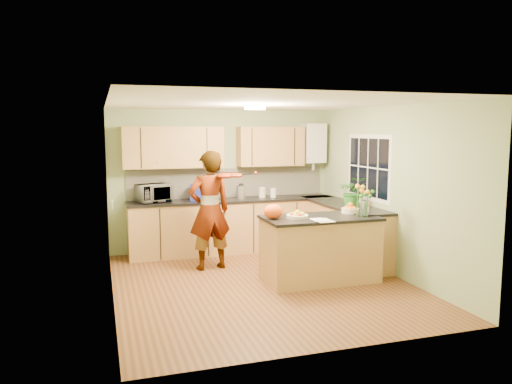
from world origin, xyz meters
name	(u,v)px	position (x,y,z in m)	size (l,w,h in m)	color
floor	(261,284)	(0.00, 0.00, 0.00)	(4.50, 4.50, 0.00)	#523117
ceiling	(262,103)	(0.00, 0.00, 2.50)	(4.00, 4.50, 0.02)	white
wall_back	(223,180)	(0.00, 2.25, 1.25)	(4.00, 0.02, 2.50)	#94AD7B
wall_front	(336,225)	(0.00, -2.25, 1.25)	(4.00, 0.02, 2.50)	#94AD7B
wall_left	(110,202)	(-2.00, 0.00, 1.25)	(0.02, 4.50, 2.50)	#94AD7B
wall_right	(389,190)	(2.00, 0.00, 1.25)	(0.02, 4.50, 2.50)	#94AD7B
back_counter	(233,225)	(0.10, 1.95, 0.47)	(3.64, 0.62, 0.94)	#AB7C44
right_counter	(343,232)	(1.70, 0.85, 0.47)	(0.62, 2.24, 0.94)	#AB7C44
splashback	(228,183)	(0.10, 2.23, 1.20)	(3.60, 0.02, 0.52)	beige
upper_cabinets	(215,147)	(-0.18, 2.08, 1.85)	(3.20, 0.34, 0.70)	#AB7C44
boiler	(313,143)	(1.70, 2.09, 1.90)	(0.40, 0.30, 0.86)	white
window_right	(368,167)	(1.99, 0.60, 1.55)	(0.01, 1.30, 1.05)	white
light_switch	(112,204)	(-1.99, -0.60, 1.30)	(0.02, 0.09, 0.09)	white
ceiling_lamp	(255,107)	(0.00, 0.30, 2.46)	(0.30, 0.30, 0.07)	#FFEABF
peninsula_island	(320,249)	(0.84, -0.10, 0.46)	(1.62, 0.83, 0.93)	#AB7C44
fruit_dish	(297,215)	(0.49, -0.10, 0.97)	(0.30, 0.30, 0.11)	beige
orange_bowl	(350,209)	(1.39, 0.05, 0.99)	(0.25, 0.25, 0.15)	beige
flower_vase	(365,193)	(1.44, -0.28, 1.26)	(0.27, 0.27, 0.50)	silver
orange_bag	(273,211)	(0.16, -0.05, 1.03)	(0.27, 0.23, 0.20)	#FF5515
papers	(323,220)	(0.74, -0.40, 0.93)	(0.23, 0.31, 0.01)	white
violinist	(209,210)	(-0.52, 0.97, 0.92)	(0.67, 0.44, 1.83)	tan
violin	(225,176)	(-0.32, 0.75, 1.47)	(0.65, 0.26, 0.13)	#531105
microwave	(154,193)	(-1.25, 1.98, 1.09)	(0.54, 0.37, 0.30)	white
blue_box	(199,193)	(-0.48, 1.99, 1.07)	(0.33, 0.24, 0.26)	navy
kettle	(241,191)	(0.25, 1.92, 1.07)	(0.17, 0.17, 0.32)	silver
jar_cream	(262,192)	(0.65, 1.95, 1.04)	(0.12, 0.12, 0.19)	beige
jar_white	(273,193)	(0.86, 1.94, 1.02)	(0.11, 0.11, 0.17)	white
potted_plant	(353,192)	(1.70, 0.55, 1.18)	(0.42, 0.37, 0.47)	#2E7A28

